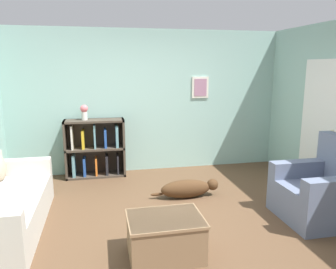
{
  "coord_description": "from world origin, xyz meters",
  "views": [
    {
      "loc": [
        -0.88,
        -3.78,
        1.94
      ],
      "look_at": [
        0.0,
        0.4,
        1.05
      ],
      "focal_mm": 35.0,
      "sensor_mm": 36.0,
      "label": 1
    }
  ],
  "objects_px": {
    "couch": "(0,208)",
    "vase": "(84,111)",
    "bookshelf": "(95,149)",
    "dog": "(188,188)",
    "recliner_chair": "(322,191)",
    "coffee_table": "(165,235)"
  },
  "relations": [
    {
      "from": "coffee_table",
      "to": "dog",
      "type": "xyz_separation_m",
      "value": [
        0.64,
        1.45,
        -0.09
      ]
    },
    {
      "from": "bookshelf",
      "to": "vase",
      "type": "xyz_separation_m",
      "value": [
        -0.15,
        -0.02,
        0.68
      ]
    },
    {
      "from": "bookshelf",
      "to": "dog",
      "type": "bearing_deg",
      "value": -44.13
    },
    {
      "from": "recliner_chair",
      "to": "coffee_table",
      "type": "bearing_deg",
      "value": -168.59
    },
    {
      "from": "recliner_chair",
      "to": "coffee_table",
      "type": "relative_size",
      "value": 1.38
    },
    {
      "from": "recliner_chair",
      "to": "coffee_table",
      "type": "distance_m",
      "value": 2.2
    },
    {
      "from": "recliner_chair",
      "to": "dog",
      "type": "height_order",
      "value": "recliner_chair"
    },
    {
      "from": "couch",
      "to": "recliner_chair",
      "type": "relative_size",
      "value": 1.9
    },
    {
      "from": "bookshelf",
      "to": "vase",
      "type": "distance_m",
      "value": 0.7
    },
    {
      "from": "bookshelf",
      "to": "couch",
      "type": "bearing_deg",
      "value": -120.55
    },
    {
      "from": "dog",
      "to": "bookshelf",
      "type": "bearing_deg",
      "value": 135.87
    },
    {
      "from": "vase",
      "to": "dog",
      "type": "bearing_deg",
      "value": -40.57
    },
    {
      "from": "bookshelf",
      "to": "coffee_table",
      "type": "height_order",
      "value": "bookshelf"
    },
    {
      "from": "couch",
      "to": "vase",
      "type": "height_order",
      "value": "vase"
    },
    {
      "from": "coffee_table",
      "to": "vase",
      "type": "xyz_separation_m",
      "value": [
        -0.87,
        2.75,
        0.95
      ]
    },
    {
      "from": "couch",
      "to": "recliner_chair",
      "type": "height_order",
      "value": "recliner_chair"
    },
    {
      "from": "couch",
      "to": "coffee_table",
      "type": "bearing_deg",
      "value": -26.62
    },
    {
      "from": "dog",
      "to": "couch",
      "type": "bearing_deg",
      "value": -167.51
    },
    {
      "from": "bookshelf",
      "to": "recliner_chair",
      "type": "relative_size",
      "value": 0.98
    },
    {
      "from": "bookshelf",
      "to": "vase",
      "type": "bearing_deg",
      "value": -171.34
    },
    {
      "from": "couch",
      "to": "recliner_chair",
      "type": "bearing_deg",
      "value": -6.85
    },
    {
      "from": "couch",
      "to": "vase",
      "type": "xyz_separation_m",
      "value": [
        0.95,
        1.84,
        0.88
      ]
    }
  ]
}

